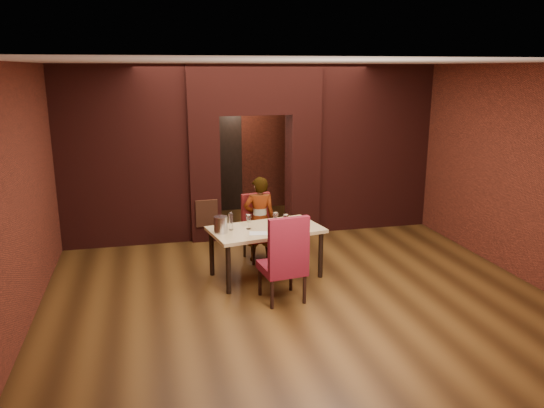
{
  "coord_description": "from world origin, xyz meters",
  "views": [
    {
      "loc": [
        -1.98,
        -7.64,
        3.12
      ],
      "look_at": [
        -0.14,
        0.0,
        1.1
      ],
      "focal_mm": 35.0,
      "sensor_mm": 36.0,
      "label": 1
    }
  ],
  "objects_px": {
    "wine_glass_c": "(286,222)",
    "water_bottle": "(231,221)",
    "wine_glass_a": "(249,222)",
    "chair_far": "(260,228)",
    "wine_bucket": "(221,225)",
    "potted_plant": "(294,242)",
    "chair_near": "(282,257)",
    "person_seated": "(260,219)",
    "dining_table": "(266,252)",
    "wine_glass_b": "(276,220)"
  },
  "relations": [
    {
      "from": "chair_near",
      "to": "wine_glass_c",
      "type": "relative_size",
      "value": 5.75
    },
    {
      "from": "person_seated",
      "to": "wine_glass_c",
      "type": "xyz_separation_m",
      "value": [
        0.23,
        -0.8,
        0.17
      ]
    },
    {
      "from": "dining_table",
      "to": "person_seated",
      "type": "bearing_deg",
      "value": 74.86
    },
    {
      "from": "dining_table",
      "to": "wine_glass_b",
      "type": "height_order",
      "value": "wine_glass_b"
    },
    {
      "from": "person_seated",
      "to": "water_bottle",
      "type": "bearing_deg",
      "value": 54.33
    },
    {
      "from": "wine_glass_b",
      "to": "wine_glass_c",
      "type": "xyz_separation_m",
      "value": [
        0.13,
        -0.12,
        -0.0
      ]
    },
    {
      "from": "wine_glass_c",
      "to": "water_bottle",
      "type": "relative_size",
      "value": 0.8
    },
    {
      "from": "chair_far",
      "to": "potted_plant",
      "type": "distance_m",
      "value": 0.71
    },
    {
      "from": "dining_table",
      "to": "chair_far",
      "type": "xyz_separation_m",
      "value": [
        0.08,
        0.75,
        0.16
      ]
    },
    {
      "from": "wine_glass_a",
      "to": "wine_glass_c",
      "type": "xyz_separation_m",
      "value": [
        0.55,
        -0.1,
        -0.0
      ]
    },
    {
      "from": "dining_table",
      "to": "wine_glass_b",
      "type": "distance_m",
      "value": 0.52
    },
    {
      "from": "dining_table",
      "to": "wine_glass_a",
      "type": "bearing_deg",
      "value": 167.74
    },
    {
      "from": "dining_table",
      "to": "water_bottle",
      "type": "height_order",
      "value": "water_bottle"
    },
    {
      "from": "dining_table",
      "to": "wine_glass_c",
      "type": "bearing_deg",
      "value": -27.88
    },
    {
      "from": "chair_near",
      "to": "person_seated",
      "type": "height_order",
      "value": "person_seated"
    },
    {
      "from": "chair_near",
      "to": "potted_plant",
      "type": "xyz_separation_m",
      "value": [
        0.68,
        1.73,
        -0.4
      ]
    },
    {
      "from": "dining_table",
      "to": "chair_far",
      "type": "height_order",
      "value": "chair_far"
    },
    {
      "from": "wine_glass_c",
      "to": "wine_bucket",
      "type": "distance_m",
      "value": 0.98
    },
    {
      "from": "chair_far",
      "to": "potted_plant",
      "type": "xyz_separation_m",
      "value": [
        0.62,
        0.1,
        -0.33
      ]
    },
    {
      "from": "dining_table",
      "to": "chair_near",
      "type": "distance_m",
      "value": 0.91
    },
    {
      "from": "chair_far",
      "to": "chair_near",
      "type": "bearing_deg",
      "value": -101.2
    },
    {
      "from": "chair_far",
      "to": "wine_glass_c",
      "type": "distance_m",
      "value": 0.93
    },
    {
      "from": "wine_glass_c",
      "to": "wine_glass_a",
      "type": "bearing_deg",
      "value": 169.91
    },
    {
      "from": "wine_glass_b",
      "to": "water_bottle",
      "type": "distance_m",
      "value": 0.69
    },
    {
      "from": "wine_glass_c",
      "to": "wine_bucket",
      "type": "xyz_separation_m",
      "value": [
        -0.98,
        0.02,
        0.02
      ]
    },
    {
      "from": "wine_glass_a",
      "to": "wine_glass_c",
      "type": "height_order",
      "value": "wine_glass_a"
    },
    {
      "from": "chair_near",
      "to": "person_seated",
      "type": "relative_size",
      "value": 0.87
    },
    {
      "from": "wine_glass_a",
      "to": "wine_bucket",
      "type": "bearing_deg",
      "value": -169.54
    },
    {
      "from": "chair_near",
      "to": "potted_plant",
      "type": "relative_size",
      "value": 2.84
    },
    {
      "from": "chair_near",
      "to": "wine_bucket",
      "type": "bearing_deg",
      "value": -55.66
    },
    {
      "from": "potted_plant",
      "to": "wine_glass_b",
      "type": "bearing_deg",
      "value": -123.25
    },
    {
      "from": "wine_glass_a",
      "to": "wine_glass_b",
      "type": "relative_size",
      "value": 1.0
    },
    {
      "from": "wine_glass_c",
      "to": "dining_table",
      "type": "bearing_deg",
      "value": 162.68
    },
    {
      "from": "person_seated",
      "to": "wine_glass_a",
      "type": "bearing_deg",
      "value": 70.55
    },
    {
      "from": "dining_table",
      "to": "potted_plant",
      "type": "distance_m",
      "value": 1.12
    },
    {
      "from": "wine_bucket",
      "to": "potted_plant",
      "type": "distance_m",
      "value": 1.81
    },
    {
      "from": "wine_glass_b",
      "to": "wine_bucket",
      "type": "distance_m",
      "value": 0.86
    },
    {
      "from": "dining_table",
      "to": "chair_far",
      "type": "bearing_deg",
      "value": 73.42
    },
    {
      "from": "chair_far",
      "to": "wine_bucket",
      "type": "height_order",
      "value": "chair_far"
    },
    {
      "from": "person_seated",
      "to": "chair_far",
      "type": "bearing_deg",
      "value": -113.89
    },
    {
      "from": "chair_near",
      "to": "wine_glass_b",
      "type": "relative_size",
      "value": 5.59
    },
    {
      "from": "dining_table",
      "to": "potted_plant",
      "type": "bearing_deg",
      "value": 40.19
    },
    {
      "from": "person_seated",
      "to": "chair_near",
      "type": "bearing_deg",
      "value": 93.77
    },
    {
      "from": "chair_far",
      "to": "wine_glass_b",
      "type": "xyz_separation_m",
      "value": [
        0.08,
        -0.72,
        0.34
      ]
    },
    {
      "from": "chair_far",
      "to": "water_bottle",
      "type": "distance_m",
      "value": 1.01
    },
    {
      "from": "wine_glass_b",
      "to": "wine_bucket",
      "type": "relative_size",
      "value": 0.9
    },
    {
      "from": "wine_glass_a",
      "to": "potted_plant",
      "type": "distance_m",
      "value": 1.45
    },
    {
      "from": "chair_near",
      "to": "wine_glass_b",
      "type": "height_order",
      "value": "chair_near"
    },
    {
      "from": "person_seated",
      "to": "wine_glass_a",
      "type": "distance_m",
      "value": 0.79
    },
    {
      "from": "chair_far",
      "to": "person_seated",
      "type": "distance_m",
      "value": 0.17
    }
  ]
}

